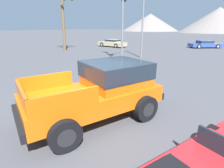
# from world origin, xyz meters

# --- Properties ---
(ground_plane) EXTENTS (320.00, 320.00, 0.00)m
(ground_plane) POSITION_xyz_m (0.00, 0.00, 0.00)
(ground_plane) COLOR #4C4C51
(orange_pickup_truck) EXTENTS (3.45, 5.13, 1.90)m
(orange_pickup_truck) POSITION_xyz_m (0.21, 0.38, 1.08)
(orange_pickup_truck) COLOR orange
(orange_pickup_truck) RESTS_ON ground_plane
(parked_car_blue) EXTENTS (4.63, 4.43, 1.07)m
(parked_car_blue) POSITION_xyz_m (-1.82, 25.92, 0.55)
(parked_car_blue) COLOR #334C9E
(parked_car_blue) RESTS_ON ground_plane
(parked_car_tan) EXTENTS (4.59, 1.96, 1.16)m
(parked_car_tan) POSITION_xyz_m (-13.64, 18.32, 0.60)
(parked_car_tan) COLOR tan
(parked_car_tan) RESTS_ON ground_plane
(traffic_light_main) EXTENTS (0.38, 3.76, 6.19)m
(traffic_light_main) POSITION_xyz_m (-4.94, 10.76, 4.30)
(traffic_light_main) COLOR slate
(traffic_light_main) RESTS_ON ground_plane
(palm_tree_short) EXTENTS (2.82, 2.71, 7.39)m
(palm_tree_short) POSITION_xyz_m (-15.53, 10.59, 5.58)
(palm_tree_short) COLOR brown
(palm_tree_short) RESTS_ON ground_plane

